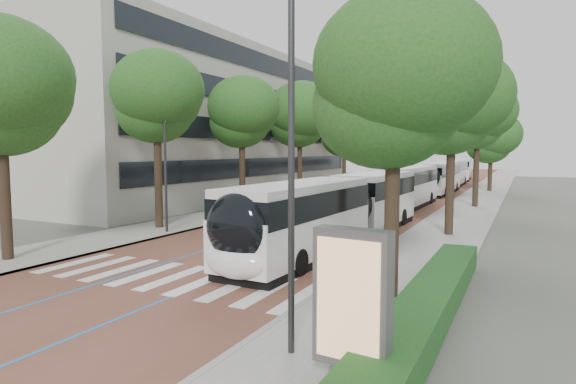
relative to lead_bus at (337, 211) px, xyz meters
The scene contains 22 objects.
ground 10.05m from the lead_bus, 108.77° to the right, with size 160.00×160.00×0.00m, color #51544C.
road 30.81m from the lead_bus, 95.95° to the left, with size 11.00×140.00×0.02m, color brown.
sidewalk_left 32.46m from the lead_bus, 109.26° to the left, with size 4.00×140.00×0.12m, color gray.
sidewalk_right 30.95m from the lead_bus, 81.99° to the left, with size 4.00×140.00×0.12m, color gray.
kerb_left 31.88m from the lead_bus, 106.03° to the left, with size 0.20×140.00×0.14m, color gray.
kerb_right 30.74m from the lead_bus, 85.50° to the left, with size 0.20×140.00×0.14m, color gray.
zebra_crossing 9.05m from the lead_bus, 109.62° to the right, with size 10.55×3.60×0.01m.
lane_line_left 31.02m from the lead_bus, 98.90° to the left, with size 0.12×126.00×0.01m, color #246CB7.
lane_line_right 30.69m from the lead_bus, 92.98° to the left, with size 0.12×126.00×0.01m, color #246CB7.
office_building 29.81m from the lead_bus, 140.62° to the left, with size 18.11×40.00×14.00m.
hedge 11.15m from the lead_bus, 57.84° to the right, with size 1.20×14.00×0.80m, color #184719.
streetlight_near 13.25m from the lead_bus, 74.55° to the right, with size 1.82×0.20×8.00m.
streetlight_far 13.45m from the lead_bus, 74.79° to the left, with size 1.82×0.20×8.00m.
lamp_post_left 9.72m from the lead_bus, behind, with size 0.14×0.14×8.00m, color #2D2D2F.
trees_left 20.41m from the lead_bus, 122.82° to the left, with size 6.23×60.59×10.15m.
trees_right 15.10m from the lead_bus, 71.69° to the left, with size 5.62×47.41×9.15m.
lead_bus is the anchor object (origin of this frame).
bus_queued_0 15.75m from the lead_bus, 91.45° to the left, with size 2.83×12.46×3.20m.
bus_queued_1 29.72m from the lead_bus, 90.16° to the left, with size 2.74×12.44×3.20m.
bus_queued_2 41.66m from the lead_bus, 90.56° to the left, with size 2.68×12.43×3.20m.
bus_queued_3 55.57m from the lead_bus, 90.88° to the left, with size 3.32×12.53×3.20m.
ad_panel 14.37m from the lead_bus, 68.30° to the right, with size 1.48×0.62×3.00m.
Camera 1 is at (11.27, -12.13, 4.53)m, focal length 30.00 mm.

